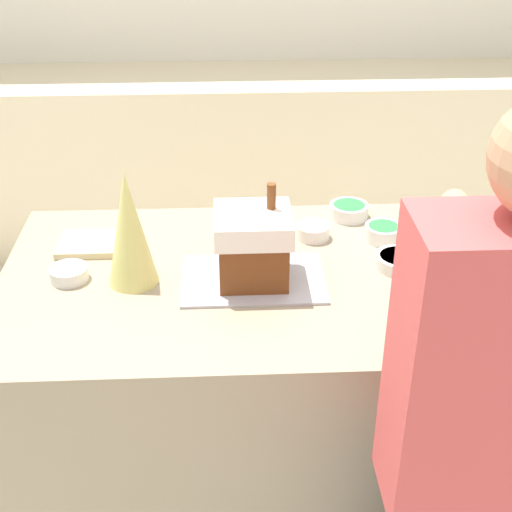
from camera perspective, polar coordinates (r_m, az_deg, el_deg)
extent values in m
plane|color=beige|center=(2.57, 0.23, -19.06)|extent=(12.00, 12.00, 0.00)
cube|color=beige|center=(3.93, -1.26, 7.75)|extent=(6.00, 0.60, 0.92)
cube|color=gray|center=(2.25, 0.25, -11.43)|extent=(1.44, 0.86, 0.91)
cube|color=#B2B2BC|center=(1.95, -0.24, -1.85)|extent=(0.39, 0.27, 0.01)
cube|color=brown|center=(1.91, -0.24, -0.07)|extent=(0.18, 0.18, 0.13)
cube|color=white|center=(1.87, -0.25, 2.54)|extent=(0.20, 0.20, 0.06)
cylinder|color=brown|center=(1.87, 1.24, 4.83)|extent=(0.02, 0.02, 0.07)
cone|color=#DBD675|center=(1.90, -10.11, 2.13)|extent=(0.14, 0.14, 0.32)
cylinder|color=white|center=(2.16, 4.59, 1.97)|extent=(0.10, 0.10, 0.04)
cylinder|color=red|center=(2.16, 4.60, 2.34)|extent=(0.08, 0.08, 0.01)
cylinder|color=white|center=(2.30, 7.44, 3.60)|extent=(0.12, 0.12, 0.04)
cylinder|color=green|center=(2.29, 7.47, 3.98)|extent=(0.10, 0.10, 0.01)
cylinder|color=silver|center=(2.36, 14.60, 3.54)|extent=(0.12, 0.12, 0.04)
cylinder|color=#4770DB|center=(2.35, 14.65, 3.87)|extent=(0.10, 0.10, 0.01)
cylinder|color=white|center=(2.18, 10.13, 1.86)|extent=(0.11, 0.11, 0.05)
cylinder|color=green|center=(2.17, 10.17, 2.26)|extent=(0.09, 0.09, 0.01)
cylinder|color=white|center=(2.01, -14.72, -1.35)|extent=(0.10, 0.10, 0.04)
cylinder|color=red|center=(2.01, -14.77, -1.00)|extent=(0.09, 0.09, 0.01)
cylinder|color=white|center=(2.19, 0.08, 2.56)|extent=(0.11, 0.11, 0.05)
cylinder|color=red|center=(2.18, 0.08, 3.00)|extent=(0.09, 0.09, 0.01)
cylinder|color=white|center=(2.05, 11.35, -0.41)|extent=(0.13, 0.13, 0.04)
cylinder|color=orange|center=(2.04, 11.39, -0.08)|extent=(0.11, 0.11, 0.01)
cube|color=#CCB78C|center=(2.16, -12.70, 0.98)|extent=(0.22, 0.16, 0.02)
cube|color=#CC4C4C|center=(1.41, 19.62, -8.59)|extent=(0.43, 0.19, 0.62)
cylinder|color=tan|center=(1.50, 17.76, 0.53)|extent=(0.07, 0.43, 0.07)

